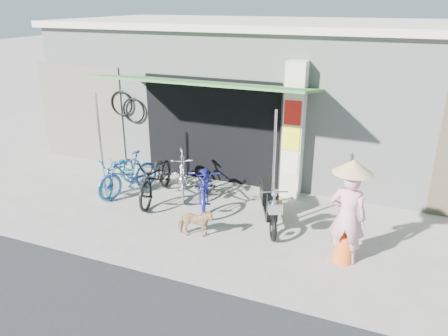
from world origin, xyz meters
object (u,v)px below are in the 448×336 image
at_px(bike_silver, 183,173).
at_px(bike_teal, 118,172).
at_px(bike_black, 156,177).
at_px(bike_blue, 128,174).
at_px(nun, 348,213).
at_px(street_dog, 195,223).
at_px(moped, 269,203).
at_px(bike_navy, 205,185).

bearing_deg(bike_silver, bike_teal, 167.65).
distance_m(bike_teal, bike_black, 1.08).
bearing_deg(bike_blue, bike_silver, 43.21).
bearing_deg(nun, bike_teal, -9.36).
distance_m(bike_blue, street_dog, 2.54).
height_order(street_dog, moped, moped).
xyz_separation_m(bike_blue, nun, (4.92, -0.93, 0.41)).
height_order(bike_blue, bike_black, bike_black).
distance_m(bike_black, bike_navy, 1.15).
height_order(bike_teal, bike_navy, bike_navy).
bearing_deg(bike_silver, bike_navy, -52.59).
bearing_deg(bike_navy, bike_blue, 161.91).
relative_size(bike_black, bike_silver, 1.16).
height_order(bike_silver, street_dog, bike_silver).
xyz_separation_m(bike_teal, nun, (5.29, -1.04, 0.46)).
distance_m(bike_navy, street_dog, 1.39).
bearing_deg(bike_teal, bike_silver, 4.60).
xyz_separation_m(bike_blue, bike_silver, (1.13, 0.50, 0.02)).
relative_size(bike_navy, street_dog, 2.65).
bearing_deg(nun, bike_blue, -8.91).
xyz_separation_m(bike_blue, bike_black, (0.71, 0.04, 0.02)).
xyz_separation_m(bike_silver, moped, (2.23, -0.64, -0.06)).
bearing_deg(street_dog, bike_silver, 18.02).
distance_m(street_dog, nun, 2.75).
relative_size(bike_blue, bike_navy, 0.89).
bearing_deg(bike_navy, bike_black, 162.54).
bearing_deg(bike_silver, bike_black, -159.41).
relative_size(moped, nun, 0.90).
bearing_deg(bike_black, bike_silver, 35.90).
distance_m(bike_silver, bike_navy, 0.81).
height_order(bike_silver, nun, nun).
xyz_separation_m(bike_teal, moped, (3.72, -0.25, 0.01)).
relative_size(street_dog, nun, 0.38).
height_order(bike_navy, street_dog, bike_navy).
distance_m(bike_blue, bike_black, 0.71).
bearing_deg(bike_blue, bike_black, 22.88).
xyz_separation_m(bike_black, bike_silver, (0.42, 0.45, -0.01)).
xyz_separation_m(bike_silver, street_dog, (1.12, -1.67, -0.21)).
xyz_separation_m(bike_black, moped, (2.64, -0.18, -0.06)).
bearing_deg(bike_navy, bike_teal, 158.29).
relative_size(bike_teal, bike_blue, 1.03).
height_order(bike_blue, nun, nun).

